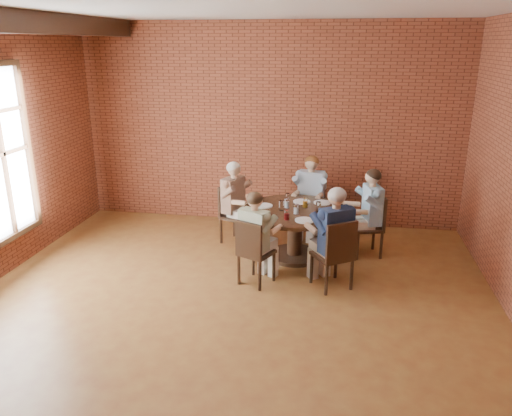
% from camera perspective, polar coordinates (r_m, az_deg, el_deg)
% --- Properties ---
extents(floor, '(7.00, 7.00, 0.00)m').
position_cam_1_polar(floor, '(5.89, -3.70, -12.78)').
color(floor, olive).
rests_on(floor, ground).
extents(ceiling, '(7.00, 7.00, 0.00)m').
position_cam_1_polar(ceiling, '(5.05, -4.55, 22.38)').
color(ceiling, silver).
rests_on(ceiling, wall_back).
extents(wall_back, '(7.00, 0.00, 7.00)m').
position_cam_1_polar(wall_back, '(8.59, 1.46, 9.37)').
color(wall_back, brown).
rests_on(wall_back, ground).
extents(wall_front, '(7.00, 0.00, 7.00)m').
position_cam_1_polar(wall_front, '(2.28, -26.51, -19.88)').
color(wall_front, brown).
rests_on(wall_front, ground).
extents(dining_table, '(1.53, 1.53, 0.75)m').
position_cam_1_polar(dining_table, '(7.30, 4.49, -1.81)').
color(dining_table, black).
rests_on(dining_table, floor).
extents(chair_a, '(0.51, 0.51, 0.93)m').
position_cam_1_polar(chair_a, '(7.59, 13.17, -1.65)').
color(chair_a, black).
rests_on(chair_a, floor).
extents(diner_a, '(0.75, 0.67, 1.32)m').
position_cam_1_polar(diner_a, '(7.52, 12.66, -0.57)').
color(diner_a, teal).
rests_on(diner_a, floor).
extents(chair_b, '(0.49, 0.49, 0.94)m').
position_cam_1_polar(chair_b, '(8.27, 6.29, 0.41)').
color(chair_b, black).
rests_on(chair_b, floor).
extents(diner_b, '(0.62, 0.72, 1.33)m').
position_cam_1_polar(diner_b, '(8.14, 6.19, 1.28)').
color(diner_b, '#A1B9CD').
rests_on(diner_b, floor).
extents(chair_c, '(0.55, 0.55, 0.92)m').
position_cam_1_polar(chair_c, '(7.91, -2.74, -0.38)').
color(chair_c, black).
rests_on(chair_c, floor).
extents(diner_c, '(0.78, 0.73, 1.30)m').
position_cam_1_polar(diner_c, '(7.82, -2.28, 0.55)').
color(diner_c, brown).
rests_on(diner_c, floor).
extents(chair_d, '(0.52, 0.52, 0.90)m').
position_cam_1_polar(chair_d, '(6.47, -0.34, -4.84)').
color(chair_d, black).
rests_on(chair_d, floor).
extents(diner_d, '(0.69, 0.75, 1.26)m').
position_cam_1_polar(diner_d, '(6.47, 0.05, -3.48)').
color(diner_d, '#B7A990').
rests_on(diner_d, floor).
extents(chair_e, '(0.60, 0.60, 0.95)m').
position_cam_1_polar(chair_e, '(6.43, 9.14, -5.04)').
color(chair_e, black).
rests_on(chair_e, floor).
extents(diner_e, '(0.82, 0.85, 1.35)m').
position_cam_1_polar(diner_e, '(6.43, 8.79, -3.43)').
color(diner_e, '#172442').
rests_on(diner_e, floor).
extents(plate_a, '(0.26, 0.26, 0.01)m').
position_cam_1_polar(plate_a, '(7.56, 7.58, 0.61)').
color(plate_a, white).
rests_on(plate_a, dining_table).
extents(plate_b, '(0.26, 0.26, 0.01)m').
position_cam_1_polar(plate_b, '(7.57, 5.25, 0.73)').
color(plate_b, white).
rests_on(plate_b, dining_table).
extents(plate_c, '(0.26, 0.26, 0.01)m').
position_cam_1_polar(plate_c, '(7.35, 0.89, 0.26)').
color(plate_c, white).
rests_on(plate_c, dining_table).
extents(plate_d, '(0.26, 0.26, 0.01)m').
position_cam_1_polar(plate_d, '(6.78, 5.56, -1.40)').
color(plate_d, white).
rests_on(plate_d, dining_table).
extents(glass_a, '(0.07, 0.07, 0.14)m').
position_cam_1_polar(glass_a, '(7.17, 7.15, 0.16)').
color(glass_a, white).
rests_on(glass_a, dining_table).
extents(glass_b, '(0.07, 0.07, 0.14)m').
position_cam_1_polar(glass_b, '(7.32, 5.65, 0.61)').
color(glass_b, white).
rests_on(glass_b, dining_table).
extents(glass_c, '(0.07, 0.07, 0.14)m').
position_cam_1_polar(glass_c, '(7.52, 3.61, 1.15)').
color(glass_c, white).
rests_on(glass_c, dining_table).
extents(glass_d, '(0.07, 0.07, 0.14)m').
position_cam_1_polar(glass_d, '(7.28, 3.54, 0.57)').
color(glass_d, white).
rests_on(glass_d, dining_table).
extents(glass_e, '(0.07, 0.07, 0.14)m').
position_cam_1_polar(glass_e, '(7.17, 2.91, 0.29)').
color(glass_e, white).
rests_on(glass_e, dining_table).
extents(glass_f, '(0.07, 0.07, 0.14)m').
position_cam_1_polar(glass_f, '(6.79, 3.52, -0.78)').
color(glass_f, white).
rests_on(glass_f, dining_table).
extents(glass_g, '(0.07, 0.07, 0.14)m').
position_cam_1_polar(glass_g, '(7.03, 4.61, -0.12)').
color(glass_g, white).
rests_on(glass_g, dining_table).
extents(smartphone, '(0.08, 0.14, 0.01)m').
position_cam_1_polar(smartphone, '(6.89, 7.12, -1.17)').
color(smartphone, black).
rests_on(smartphone, dining_table).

